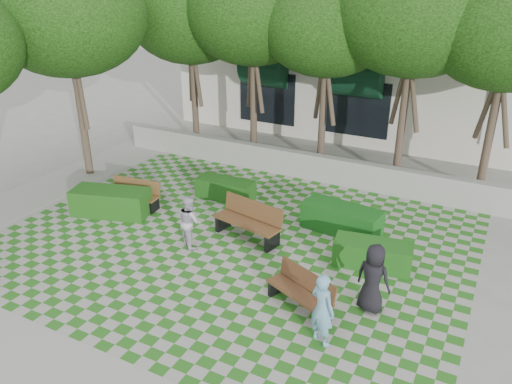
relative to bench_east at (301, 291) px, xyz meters
The scene contains 16 objects.
ground 2.84m from the bench_east, 166.08° to the left, with size 90.00×90.00×0.00m, color gray.
lawn 3.23m from the bench_east, 148.44° to the left, with size 12.00×12.00×0.00m, color #2B721E.
sidewalk_west 10.08m from the bench_east, behind, with size 2.00×12.00×0.01m, color #9E9B93.
retaining_wall 7.40m from the bench_east, 111.65° to the left, with size 15.00×0.36×0.90m, color #9E9B93.
bench_east is the anchor object (origin of this frame).
bench_mid 3.29m from the bench_east, 138.34° to the left, with size 2.03×1.02×1.02m.
bench_west 6.84m from the bench_east, 160.75° to the left, with size 1.69×0.72×0.86m.
hedge_east 2.50m from the bench_east, 69.06° to the left, with size 1.86×0.74×0.65m, color #195015.
hedge_midright 3.69m from the bench_east, 95.47° to the left, with size 2.15×0.86×0.75m, color #144B17.
hedge_midleft 5.93m from the bench_east, 136.62° to the left, with size 1.84×0.73×0.64m, color #164512.
hedge_west 6.91m from the bench_east, 167.06° to the left, with size 2.23×0.89×0.78m, color #1A4D14.
person_blue 1.18m from the bench_east, 47.19° to the right, with size 0.56×0.37×1.54m, color #71AECE.
person_dark 1.52m from the bench_east, 25.44° to the left, with size 0.76×0.49×1.55m, color black.
person_white 3.80m from the bench_east, 162.94° to the left, with size 0.68×0.53×1.41m, color silver.
tree_row 9.37m from the bench_east, 124.71° to the left, with size 17.70×13.40×7.41m.
building 15.01m from the bench_east, 96.94° to the left, with size 18.00×8.92×5.15m.
Camera 1 is at (5.96, -8.93, 6.66)m, focal length 35.00 mm.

